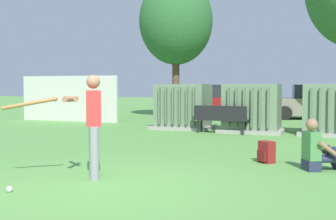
{
  "coord_description": "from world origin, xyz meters",
  "views": [
    {
      "loc": [
        3.41,
        -5.87,
        1.56
      ],
      "look_at": [
        -0.15,
        3.5,
        1.0
      ],
      "focal_mm": 46.41,
      "sensor_mm": 36.0,
      "label": 1
    }
  ],
  "objects_px": {
    "transformer_west": "(183,107)",
    "parked_car_leftmost": "(207,101)",
    "sports_ball": "(9,189)",
    "backpack": "(266,152)",
    "park_bench": "(221,117)",
    "transformer_mid_east": "(333,110)",
    "transformer_mid_west": "(252,109)",
    "batter": "(90,120)",
    "seated_spectator": "(317,150)",
    "parked_car_left_of_center": "(314,103)"
  },
  "relations": [
    {
      "from": "transformer_west",
      "to": "backpack",
      "type": "height_order",
      "value": "transformer_west"
    },
    {
      "from": "transformer_mid_east",
      "to": "seated_spectator",
      "type": "height_order",
      "value": "transformer_mid_east"
    },
    {
      "from": "transformer_mid_east",
      "to": "park_bench",
      "type": "bearing_deg",
      "value": -166.1
    },
    {
      "from": "sports_ball",
      "to": "transformer_mid_west",
      "type": "bearing_deg",
      "value": 78.91
    },
    {
      "from": "transformer_mid_west",
      "to": "park_bench",
      "type": "xyz_separation_m",
      "value": [
        -0.87,
        -0.84,
        -0.25
      ]
    },
    {
      "from": "transformer_mid_east",
      "to": "parked_car_leftmost",
      "type": "distance_m",
      "value": 9.45
    },
    {
      "from": "sports_ball",
      "to": "backpack",
      "type": "distance_m",
      "value": 4.97
    },
    {
      "from": "batter",
      "to": "parked_car_leftmost",
      "type": "bearing_deg",
      "value": 98.31
    },
    {
      "from": "backpack",
      "to": "batter",
      "type": "bearing_deg",
      "value": -136.38
    },
    {
      "from": "park_bench",
      "to": "transformer_mid_east",
      "type": "bearing_deg",
      "value": 13.9
    },
    {
      "from": "transformer_mid_east",
      "to": "sports_ball",
      "type": "relative_size",
      "value": 23.33
    },
    {
      "from": "transformer_mid_west",
      "to": "transformer_mid_east",
      "type": "height_order",
      "value": "same"
    },
    {
      "from": "seated_spectator",
      "to": "transformer_west",
      "type": "bearing_deg",
      "value": 126.35
    },
    {
      "from": "transformer_mid_west",
      "to": "batter",
      "type": "xyz_separation_m",
      "value": [
        -1.31,
        -8.25,
        0.19
      ]
    },
    {
      "from": "batter",
      "to": "seated_spectator",
      "type": "bearing_deg",
      "value": 29.14
    },
    {
      "from": "sports_ball",
      "to": "parked_car_left_of_center",
      "type": "height_order",
      "value": "parked_car_left_of_center"
    },
    {
      "from": "transformer_mid_east",
      "to": "park_bench",
      "type": "height_order",
      "value": "transformer_mid_east"
    },
    {
      "from": "transformer_mid_east",
      "to": "batter",
      "type": "distance_m",
      "value": 9.13
    },
    {
      "from": "transformer_west",
      "to": "transformer_mid_east",
      "type": "distance_m",
      "value": 5.12
    },
    {
      "from": "sports_ball",
      "to": "parked_car_leftmost",
      "type": "xyz_separation_m",
      "value": [
        -1.69,
        16.79,
        0.71
      ]
    },
    {
      "from": "transformer_mid_east",
      "to": "park_bench",
      "type": "distance_m",
      "value": 3.54
    },
    {
      "from": "transformer_mid_east",
      "to": "backpack",
      "type": "relative_size",
      "value": 4.77
    },
    {
      "from": "sports_ball",
      "to": "parked_car_leftmost",
      "type": "bearing_deg",
      "value": 95.73
    },
    {
      "from": "batter",
      "to": "transformer_mid_west",
      "type": "bearing_deg",
      "value": 80.99
    },
    {
      "from": "transformer_west",
      "to": "transformer_mid_west",
      "type": "xyz_separation_m",
      "value": [
        2.55,
        -0.29,
        0.0
      ]
    },
    {
      "from": "transformer_mid_east",
      "to": "transformer_mid_west",
      "type": "bearing_deg",
      "value": -179.81
    },
    {
      "from": "park_bench",
      "to": "seated_spectator",
      "type": "bearing_deg",
      "value": -59.88
    },
    {
      "from": "park_bench",
      "to": "batter",
      "type": "bearing_deg",
      "value": -93.39
    },
    {
      "from": "transformer_west",
      "to": "sports_ball",
      "type": "distance_m",
      "value": 9.93
    },
    {
      "from": "park_bench",
      "to": "parked_car_leftmost",
      "type": "height_order",
      "value": "parked_car_leftmost"
    },
    {
      "from": "park_bench",
      "to": "seated_spectator",
      "type": "xyz_separation_m",
      "value": [
        3.14,
        -5.42,
        -0.16
      ]
    },
    {
      "from": "backpack",
      "to": "seated_spectator",
      "type": "bearing_deg",
      "value": -26.23
    },
    {
      "from": "parked_car_left_of_center",
      "to": "batter",
      "type": "bearing_deg",
      "value": -101.29
    },
    {
      "from": "seated_spectator",
      "to": "backpack",
      "type": "bearing_deg",
      "value": 153.77
    },
    {
      "from": "transformer_west",
      "to": "park_bench",
      "type": "distance_m",
      "value": 2.04
    },
    {
      "from": "seated_spectator",
      "to": "parked_car_leftmost",
      "type": "height_order",
      "value": "parked_car_leftmost"
    },
    {
      "from": "transformer_mid_east",
      "to": "backpack",
      "type": "height_order",
      "value": "transformer_mid_east"
    },
    {
      "from": "transformer_mid_west",
      "to": "transformer_mid_east",
      "type": "distance_m",
      "value": 2.56
    },
    {
      "from": "sports_ball",
      "to": "batter",
      "type": "bearing_deg",
      "value": 66.83
    },
    {
      "from": "transformer_west",
      "to": "transformer_mid_east",
      "type": "height_order",
      "value": "same"
    },
    {
      "from": "park_bench",
      "to": "batter",
      "type": "relative_size",
      "value": 1.05
    },
    {
      "from": "backpack",
      "to": "parked_car_leftmost",
      "type": "relative_size",
      "value": 0.1
    },
    {
      "from": "batter",
      "to": "parked_car_left_of_center",
      "type": "bearing_deg",
      "value": 78.71
    },
    {
      "from": "sports_ball",
      "to": "seated_spectator",
      "type": "distance_m",
      "value": 5.34
    },
    {
      "from": "backpack",
      "to": "transformer_mid_west",
      "type": "bearing_deg",
      "value": 102.63
    },
    {
      "from": "park_bench",
      "to": "backpack",
      "type": "height_order",
      "value": "park_bench"
    },
    {
      "from": "transformer_mid_west",
      "to": "sports_ball",
      "type": "relative_size",
      "value": 23.33
    },
    {
      "from": "transformer_west",
      "to": "parked_car_leftmost",
      "type": "distance_m",
      "value": 6.98
    },
    {
      "from": "park_bench",
      "to": "parked_car_leftmost",
      "type": "relative_size",
      "value": 0.43
    },
    {
      "from": "transformer_mid_east",
      "to": "seated_spectator",
      "type": "distance_m",
      "value": 6.29
    }
  ]
}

